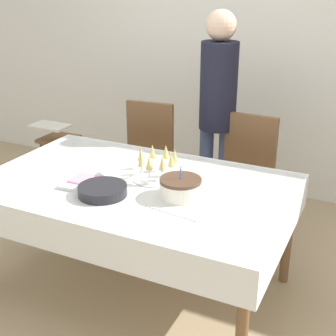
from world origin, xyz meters
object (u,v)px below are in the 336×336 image
object	(u,v)px
dining_chair_far_right	(243,175)
high_chair	(58,147)
plate_stack_main	(103,190)
champagne_tray	(157,164)
person_standing	(218,102)
dining_chair_far_left	(145,158)
birthday_cake	(180,188)
plate_stack_dessert	(119,173)

from	to	relation	value
dining_chair_far_right	high_chair	bearing A→B (deg)	178.68
plate_stack_main	dining_chair_far_right	bearing A→B (deg)	66.47
champagne_tray	person_standing	xyz separation A→B (m)	(0.04, 0.94, 0.17)
dining_chair_far_left	birthday_cake	size ratio (longest dim) A/B	4.19
dining_chair_far_right	plate_stack_dessert	distance (m)	1.04
plate_stack_dessert	dining_chair_far_right	bearing A→B (deg)	57.89
dining_chair_far_right	birthday_cake	bearing A→B (deg)	-95.03
dining_chair_far_left	high_chair	distance (m)	0.92
champagne_tray	high_chair	bearing A→B (deg)	150.10
birthday_cake	champagne_tray	distance (m)	0.30
dining_chair_far_right	person_standing	size ratio (longest dim) A/B	0.58
high_chair	birthday_cake	bearing A→B (deg)	-31.02
dining_chair_far_left	high_chair	bearing A→B (deg)	177.47
plate_stack_main	champagne_tray	bearing A→B (deg)	64.13
dining_chair_far_right	plate_stack_main	distance (m)	1.25
birthday_cake	person_standing	distance (m)	1.16
plate_stack_dessert	person_standing	size ratio (longest dim) A/B	0.14
dining_chair_far_left	person_standing	xyz separation A→B (m)	(0.54, 0.17, 0.48)
birthday_cake	plate_stack_main	bearing A→B (deg)	-157.59
dining_chair_far_right	birthday_cake	xyz separation A→B (m)	(-0.08, -0.96, 0.28)
birthday_cake	plate_stack_dessert	bearing A→B (deg)	167.87
plate_stack_main	person_standing	bearing A→B (deg)	80.85
champagne_tray	plate_stack_dessert	xyz separation A→B (m)	(-0.22, -0.08, -0.07)
dining_chair_far_right	champagne_tray	xyz separation A→B (m)	(-0.32, -0.78, 0.32)
dining_chair_far_left	birthday_cake	distance (m)	1.24
plate_stack_main	plate_stack_dessert	xyz separation A→B (m)	(-0.05, 0.26, -0.01)
champagne_tray	plate_stack_dessert	size ratio (longest dim) A/B	1.29
plate_stack_dessert	high_chair	xyz separation A→B (m)	(-1.20, 0.90, -0.30)
dining_chair_far_left	plate_stack_dessert	size ratio (longest dim) A/B	4.21
plate_stack_main	high_chair	size ratio (longest dim) A/B	0.39
dining_chair_far_right	high_chair	distance (m)	1.74
dining_chair_far_left	champagne_tray	bearing A→B (deg)	-56.95
dining_chair_far_left	person_standing	size ratio (longest dim) A/B	0.58
dining_chair_far_right	champagne_tray	size ratio (longest dim) A/B	3.26
high_chair	dining_chair_far_right	bearing A→B (deg)	-1.32
person_standing	dining_chair_far_left	bearing A→B (deg)	-163.03
dining_chair_far_right	plate_stack_dessert	bearing A→B (deg)	-122.11
dining_chair_far_left	dining_chair_far_right	xyz separation A→B (m)	(0.83, 0.00, 0.00)
plate_stack_main	dining_chair_far_left	bearing A→B (deg)	106.71
champagne_tray	dining_chair_far_left	bearing A→B (deg)	123.05
person_standing	birthday_cake	bearing A→B (deg)	-80.04
plate_stack_main	person_standing	xyz separation A→B (m)	(0.21, 1.29, 0.23)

